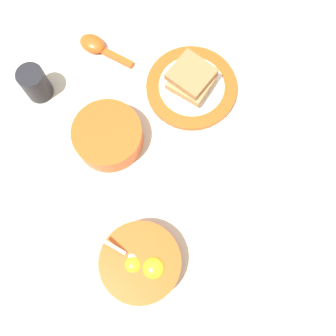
{
  "coord_description": "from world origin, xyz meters",
  "views": [
    {
      "loc": [
        0.28,
        -0.23,
        0.87
      ],
      "look_at": [
        0.15,
        -0.04,
        0.02
      ],
      "focal_mm": 42.0,
      "sensor_mm": 36.0,
      "label": 1
    }
  ],
  "objects": [
    {
      "name": "ground_plane",
      "position": [
        0.0,
        0.0,
        0.0
      ],
      "size": [
        3.0,
        3.0,
        0.0
      ],
      "primitive_type": "plane",
      "color": "beige"
    },
    {
      "name": "egg_bowl",
      "position": [
        0.21,
        -0.24,
        0.03
      ],
      "size": [
        0.17,
        0.17,
        0.08
      ],
      "color": "#DB5119",
      "rests_on": "ground_plane"
    },
    {
      "name": "toast_plate",
      "position": [
        0.08,
        0.17,
        0.01
      ],
      "size": [
        0.22,
        0.22,
        0.02
      ],
      "color": "#DB5119",
      "rests_on": "ground_plane"
    },
    {
      "name": "toast_sandwich",
      "position": [
        0.08,
        0.17,
        0.04
      ],
      "size": [
        0.1,
        0.1,
        0.06
      ],
      "color": "#9E7042",
      "rests_on": "toast_plate"
    },
    {
      "name": "soup_spoon",
      "position": [
        -0.17,
        0.13,
        0.01
      ],
      "size": [
        0.15,
        0.05,
        0.03
      ],
      "color": "#DB5119",
      "rests_on": "ground_plane"
    },
    {
      "name": "congee_bowl",
      "position": [
        -0.01,
        -0.05,
        0.03
      ],
      "size": [
        0.16,
        0.16,
        0.06
      ],
      "color": "#DB5119",
      "rests_on": "ground_plane"
    },
    {
      "name": "drinking_cup",
      "position": [
        -0.22,
        -0.04,
        0.05
      ],
      "size": [
        0.06,
        0.06,
        0.09
      ],
      "color": "black",
      "rests_on": "ground_plane"
    }
  ]
}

